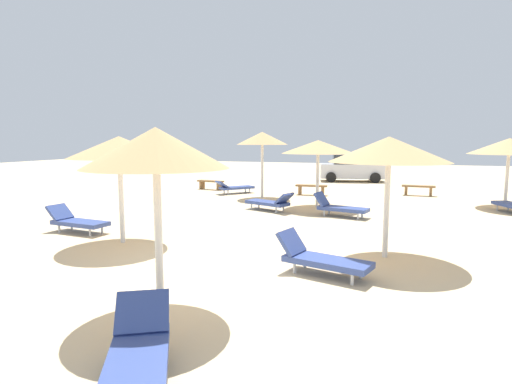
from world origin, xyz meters
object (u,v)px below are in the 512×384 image
object	(u,v)px
lounger_4	(138,355)
lounger_6	(321,258)
parasol_3	(119,148)
parasol_0	(318,147)
lounger_0	(270,202)
lounger_3	(77,221)
bench_0	(211,183)
parasol_6	(389,150)
parked_car	(351,169)
parasol_1	(509,146)
lounger_2	(234,187)
bench_2	(311,188)
parasol_4	(156,149)
parasol_2	(262,139)
bench_1	(418,188)
lounger_7	(339,207)

from	to	relation	value
lounger_4	lounger_6	distance (m)	4.46
parasol_3	lounger_6	bearing A→B (deg)	-10.68
parasol_0	lounger_0	xyz separation A→B (m)	(-1.53, -1.41, -2.04)
lounger_0	lounger_3	xyz separation A→B (m)	(-4.27, -5.23, 0.00)
bench_0	parasol_3	bearing A→B (deg)	-76.90
parasol_0	lounger_4	size ratio (longest dim) A/B	1.46
parasol_6	lounger_3	world-z (taller)	parasol_6
bench_0	parked_car	world-z (taller)	parked_car
parasol_3	parasol_1	bearing A→B (deg)	41.10
parasol_0	parked_car	bearing A→B (deg)	88.38
lounger_6	lounger_3	bearing A→B (deg)	167.69
lounger_0	lounger_4	size ratio (longest dim) A/B	1.01
lounger_2	bench_2	world-z (taller)	lounger_2
parasol_6	lounger_2	distance (m)	12.12
lounger_3	lounger_4	bearing A→B (deg)	-44.37
parasol_1	parked_car	world-z (taller)	parasol_1
lounger_4	lounger_2	bearing A→B (deg)	107.39
parasol_4	parasol_0	bearing A→B (deg)	86.63
parasol_1	parasol_3	distance (m)	14.45
parasol_6	lounger_2	bearing A→B (deg)	127.66
parasol_3	parasol_4	size ratio (longest dim) A/B	0.97
parasol_1	parasol_2	world-z (taller)	parasol_2
lounger_6	parked_car	size ratio (longest dim) A/B	0.46
parasol_2	parasol_6	distance (m)	10.13
bench_1	parasol_6	bearing A→B (deg)	-96.74
lounger_0	lounger_3	distance (m)	6.75
parasol_0	bench_1	bearing A→B (deg)	50.61
lounger_6	bench_0	size ratio (longest dim) A/B	1.26
parasol_0	parasol_1	xyz separation A→B (m)	(7.07, 2.27, 0.03)
parked_car	parasol_0	bearing A→B (deg)	-91.62
parasol_2	bench_2	size ratio (longest dim) A/B	1.98
parasol_3	lounger_7	world-z (taller)	parasol_3
parasol_2	lounger_0	bearing A→B (deg)	-67.99
lounger_6	lounger_7	distance (m)	6.44
lounger_2	parasol_1	bearing A→B (deg)	-3.08
lounger_0	parked_car	world-z (taller)	parked_car
parasol_4	parked_car	size ratio (longest dim) A/B	0.67
parasol_2	parasol_6	bearing A→B (deg)	-56.81
bench_0	bench_2	bearing A→B (deg)	-5.54
parasol_4	bench_1	xyz separation A→B (m)	(4.65, 15.57, -2.15)
lounger_4	parked_car	world-z (taller)	parked_car
parasol_4	lounger_6	bearing A→B (deg)	49.28
parasol_0	lounger_0	world-z (taller)	parasol_0
parasol_6	lounger_3	xyz separation A→B (m)	(-8.46, -0.10, -2.10)
parasol_2	lounger_4	world-z (taller)	parasol_2
parasol_3	lounger_6	xyz separation A→B (m)	(5.30, -1.00, -2.11)
lounger_7	bench_1	xyz separation A→B (m)	(2.94, 6.70, 0.02)
lounger_0	bench_2	world-z (taller)	lounger_0
lounger_0	lounger_3	size ratio (longest dim) A/B	1.03
parasol_1	parasol_2	distance (m)	9.96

